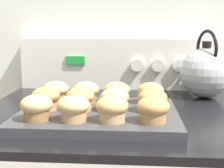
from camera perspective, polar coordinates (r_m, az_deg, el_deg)
name	(u,v)px	position (r m, az deg, el deg)	size (l,w,h in m)	color
wall_back	(123,14)	(1.18, 1.96, 12.60)	(8.00, 0.05, 2.40)	silver
control_panel	(122,64)	(1.13, 1.93, 3.72)	(0.73, 0.07, 0.18)	silver
muffin_pan	(98,115)	(0.77, -2.49, -5.67)	(0.38, 0.30, 0.02)	#38383D
muffin_r0_c0	(37,107)	(0.70, -13.63, -4.12)	(0.07, 0.07, 0.06)	olive
muffin_r0_c1	(74,108)	(0.68, -7.03, -4.36)	(0.07, 0.07, 0.06)	tan
muffin_r0_c2	(114,108)	(0.67, 0.30, -4.50)	(0.07, 0.07, 0.06)	tan
muffin_r0_c3	(153,109)	(0.67, 7.52, -4.58)	(0.07, 0.07, 0.06)	#A37A4C
muffin_r1_c0	(46,98)	(0.78, -12.03, -2.55)	(0.07, 0.07, 0.06)	tan
muffin_r1_c1	(80,99)	(0.77, -5.86, -2.67)	(0.07, 0.07, 0.06)	tan
muffin_r1_c2	(116,99)	(0.75, 0.76, -2.82)	(0.07, 0.07, 0.06)	tan
muffin_r1_c3	(152,100)	(0.75, 7.41, -2.89)	(0.07, 0.07, 0.06)	tan
muffin_r2_c0	(56,91)	(0.86, -10.22, -1.29)	(0.07, 0.07, 0.06)	tan
muffin_r2_c1	(86,92)	(0.85, -4.75, -1.41)	(0.07, 0.07, 0.06)	olive
muffin_r2_c2	(119,92)	(0.84, 1.23, -1.46)	(0.07, 0.07, 0.06)	tan
muffin_r2_c3	(151,93)	(0.84, 7.06, -1.58)	(0.07, 0.07, 0.06)	tan
tea_kettle	(205,72)	(1.03, 16.66, 2.17)	(0.16, 0.19, 0.22)	#ADAFB5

